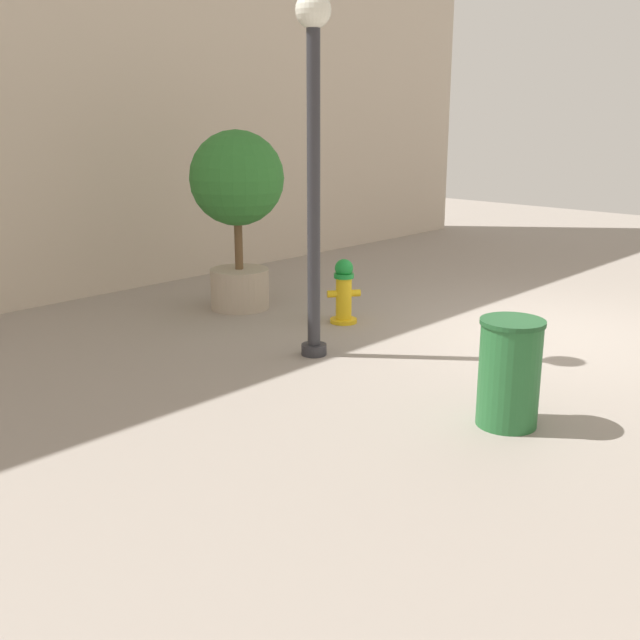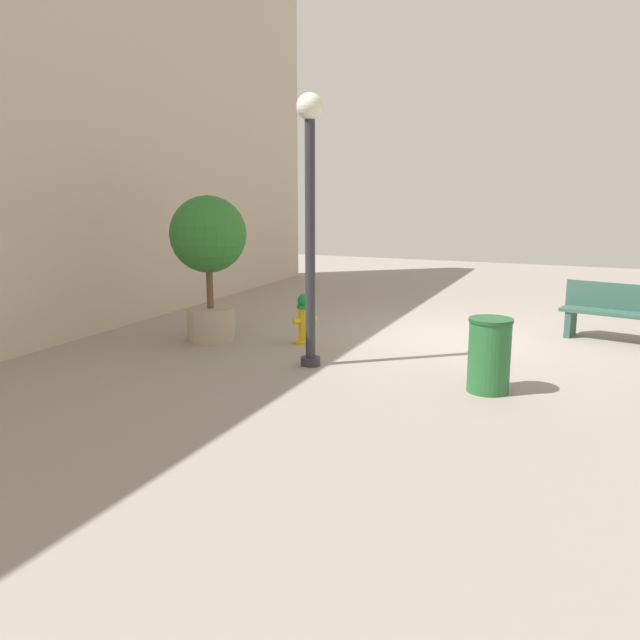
% 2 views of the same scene
% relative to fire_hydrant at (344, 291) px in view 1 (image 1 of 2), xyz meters
% --- Properties ---
extents(ground_plane, '(23.40, 23.40, 0.00)m').
position_rel_fire_hydrant_xyz_m(ground_plane, '(-2.28, -1.33, -0.41)').
color(ground_plane, gray).
extents(building_facade_right, '(0.70, 18.00, 7.48)m').
position_rel_fire_hydrant_xyz_m(building_facade_right, '(3.96, 1.37, 3.33)').
color(building_facade_right, beige).
rests_on(building_facade_right, ground_plane).
extents(fire_hydrant, '(0.39, 0.39, 0.82)m').
position_rel_fire_hydrant_xyz_m(fire_hydrant, '(0.00, 0.00, 0.00)').
color(fire_hydrant, gold).
rests_on(fire_hydrant, ground_plane).
extents(planter_tree, '(1.25, 1.25, 2.38)m').
position_rel_fire_hydrant_xyz_m(planter_tree, '(1.52, 0.42, 1.12)').
color(planter_tree, tan).
rests_on(planter_tree, ground_plane).
extents(street_lamp, '(0.36, 0.36, 3.75)m').
position_rel_fire_hydrant_xyz_m(street_lamp, '(-0.64, 1.22, 1.92)').
color(street_lamp, '#2D2D33').
rests_on(street_lamp, ground_plane).
extents(trash_bin, '(0.54, 0.54, 0.93)m').
position_rel_fire_hydrant_xyz_m(trash_bin, '(-3.18, 1.49, 0.06)').
color(trash_bin, '#266633').
rests_on(trash_bin, ground_plane).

